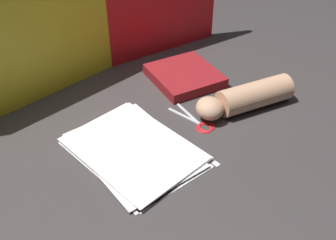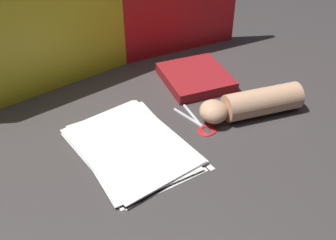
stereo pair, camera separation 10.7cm
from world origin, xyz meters
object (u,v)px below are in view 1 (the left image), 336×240
paper_stack (134,150)px  scissors (198,122)px  hand_forearm (246,98)px  book_closed (184,76)px

paper_stack → scissors: 0.22m
hand_forearm → paper_stack: bearing=168.6°
paper_stack → book_closed: (0.35, 0.17, 0.01)m
paper_stack → hand_forearm: 0.38m
book_closed → scissors: (-0.14, -0.20, -0.01)m
scissors → hand_forearm: bearing=-16.7°
paper_stack → hand_forearm: (0.37, -0.08, 0.03)m
hand_forearm → scissors: bearing=163.3°
paper_stack → book_closed: 0.39m
paper_stack → scissors: bearing=-7.5°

